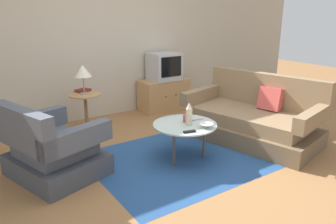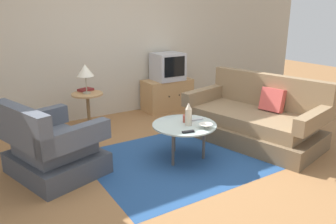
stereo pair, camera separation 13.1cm
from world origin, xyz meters
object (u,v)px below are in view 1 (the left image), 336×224
object	(u,v)px
couch	(253,119)
table_lamp	(83,71)
tv_remote_dark	(189,131)
book	(83,90)
coffee_table	(185,127)
vase	(189,114)
tv_remote_silver	(197,119)
armchair	(52,151)
bowl	(206,126)
mug	(187,118)
television	(164,67)
side_table	(86,105)
tv_stand	(164,95)

from	to	relation	value
couch	table_lamp	world-z (taller)	table_lamp
table_lamp	tv_remote_dark	size ratio (longest dim) A/B	2.95
book	table_lamp	bearing A→B (deg)	-123.74
coffee_table	vase	world-z (taller)	vase
tv_remote_dark	tv_remote_silver	distance (m)	0.45
armchair	bowl	size ratio (longest dim) A/B	7.14
mug	vase	bearing A→B (deg)	-113.77
vase	book	world-z (taller)	vase
bowl	television	bearing A→B (deg)	69.20
coffee_table	table_lamp	bearing A→B (deg)	113.45
side_table	tv_remote_dark	world-z (taller)	side_table
armchair	table_lamp	size ratio (longest dim) A/B	2.71
side_table	coffee_table	bearing A→B (deg)	-66.91
television	bowl	world-z (taller)	television
couch	television	xyz separation A→B (m)	(-0.25, 1.91, 0.51)
bowl	vase	bearing A→B (deg)	119.79
television	table_lamp	bearing A→B (deg)	-168.32
coffee_table	bowl	bearing A→B (deg)	-62.98
book	vase	bearing A→B (deg)	-90.32
television	mug	xyz separation A→B (m)	(-0.87, -1.84, -0.30)
tv_stand	bowl	world-z (taller)	tv_stand
armchair	tv_remote_dark	xyz separation A→B (m)	(1.35, -0.70, 0.16)
tv_stand	vase	size ratio (longest dim) A/B	3.14
couch	coffee_table	bearing A→B (deg)	75.65
armchair	book	size ratio (longest dim) A/B	4.75
coffee_table	bowl	size ratio (longest dim) A/B	4.77
couch	tv_remote_dark	distance (m)	1.35
table_lamp	book	distance (m)	0.36
television	mug	size ratio (longest dim) A/B	4.06
coffee_table	armchair	bearing A→B (deg)	163.23
television	tv_remote_silver	bearing A→B (deg)	-111.32
armchair	coffee_table	size ratio (longest dim) A/B	1.50
bowl	book	bearing A→B (deg)	111.11
television	vase	size ratio (longest dim) A/B	1.84
television	vase	bearing A→B (deg)	-115.38
armchair	tv_remote_silver	bearing A→B (deg)	59.04
couch	vase	world-z (taller)	couch
side_table	table_lamp	bearing A→B (deg)	-129.92
couch	book	bearing A→B (deg)	32.94
tv_remote_dark	armchair	bearing A→B (deg)	165.31
coffee_table	couch	bearing A→B (deg)	-1.06
armchair	television	size ratio (longest dim) A/B	2.26
tv_remote_dark	television	bearing A→B (deg)	76.36
tv_remote_dark	tv_remote_silver	xyz separation A→B (m)	(0.34, 0.29, -0.00)
armchair	bowl	distance (m)	1.76
mug	book	distance (m)	1.82
bowl	book	xyz separation A→B (m)	(-0.76, 1.97, 0.13)
vase	bowl	xyz separation A→B (m)	(0.11, -0.19, -0.11)
couch	side_table	world-z (taller)	couch
couch	bowl	bearing A→B (deg)	88.90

